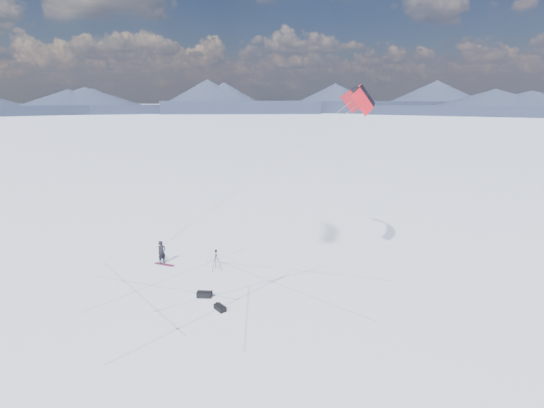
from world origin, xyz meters
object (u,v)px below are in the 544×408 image
(snowkiter, at_px, (163,264))
(gear_bag_a, at_px, (204,294))
(snowboard, at_px, (164,264))
(gear_bag_b, at_px, (220,308))
(tripod, at_px, (216,257))

(snowkiter, relative_size, gear_bag_a, 1.78)
(snowboard, height_order, gear_bag_a, gear_bag_a)
(gear_bag_b, bearing_deg, snowkiter, 177.41)
(gear_bag_a, height_order, gear_bag_b, gear_bag_a)
(snowboard, height_order, gear_bag_b, gear_bag_b)
(snowboard, distance_m, gear_bag_b, 7.51)
(gear_bag_a, bearing_deg, snowboard, 131.65)
(snowkiter, relative_size, snowboard, 1.10)
(tripod, xyz_separation_m, gear_bag_b, (2.26, -4.60, -0.78))
(tripod, relative_size, gear_bag_b, 1.77)
(gear_bag_a, bearing_deg, snowkiter, 131.86)
(snowboard, bearing_deg, snowkiter, 152.79)
(gear_bag_a, distance_m, gear_bag_b, 1.79)
(snowkiter, distance_m, gear_bag_b, 7.79)
(snowkiter, relative_size, gear_bag_b, 2.01)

